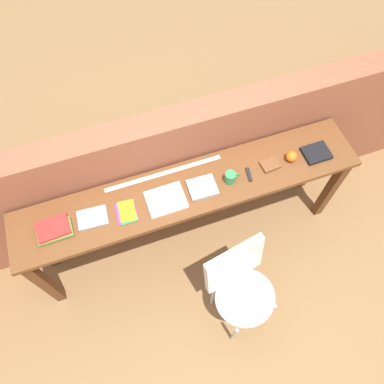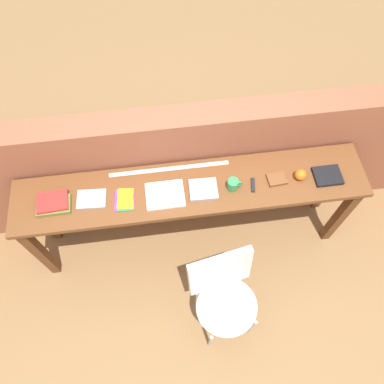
{
  "view_description": "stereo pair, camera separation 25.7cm",
  "coord_description": "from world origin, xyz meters",
  "px_view_note": "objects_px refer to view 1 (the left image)",
  "views": [
    {
      "loc": [
        -0.41,
        -0.92,
        3.15
      ],
      "look_at": [
        0.0,
        0.25,
        0.9
      ],
      "focal_mm": 35.0,
      "sensor_mm": 36.0,
      "label": 1
    },
    {
      "loc": [
        -0.16,
        -0.98,
        3.15
      ],
      "look_at": [
        0.0,
        0.25,
        0.9
      ],
      "focal_mm": 35.0,
      "sensor_mm": 36.0,
      "label": 2
    }
  ],
  "objects_px": {
    "mug": "(230,177)",
    "book_open_centre": "(166,200)",
    "leather_journal_brown": "(270,165)",
    "book_repair_rightmost": "(316,153)",
    "book_stack_leftmost": "(54,230)",
    "chair_white_moulded": "(241,286)",
    "multitool_folded": "(249,174)",
    "magazine_cycling": "(93,218)",
    "sports_ball_small": "(292,156)",
    "pamphlet_pile_colourful": "(127,212)"
  },
  "relations": [
    {
      "from": "mug",
      "to": "multitool_folded",
      "type": "distance_m",
      "value": 0.15
    },
    {
      "from": "magazine_cycling",
      "to": "leather_journal_brown",
      "type": "height_order",
      "value": "leather_journal_brown"
    },
    {
      "from": "mug",
      "to": "sports_ball_small",
      "type": "distance_m",
      "value": 0.48
    },
    {
      "from": "magazine_cycling",
      "to": "sports_ball_small",
      "type": "height_order",
      "value": "sports_ball_small"
    },
    {
      "from": "sports_ball_small",
      "to": "leather_journal_brown",
      "type": "bearing_deg",
      "value": 179.55
    },
    {
      "from": "book_stack_leftmost",
      "to": "leather_journal_brown",
      "type": "distance_m",
      "value": 1.55
    },
    {
      "from": "book_stack_leftmost",
      "to": "multitool_folded",
      "type": "xyz_separation_m",
      "value": [
        1.37,
        -0.02,
        -0.02
      ]
    },
    {
      "from": "multitool_folded",
      "to": "pamphlet_pile_colourful",
      "type": "bearing_deg",
      "value": 179.72
    },
    {
      "from": "book_stack_leftmost",
      "to": "magazine_cycling",
      "type": "bearing_deg",
      "value": 3.2
    },
    {
      "from": "chair_white_moulded",
      "to": "book_repair_rightmost",
      "type": "relative_size",
      "value": 4.64
    },
    {
      "from": "book_open_centre",
      "to": "leather_journal_brown",
      "type": "xyz_separation_m",
      "value": [
        0.79,
        0.02,
        0.0
      ]
    },
    {
      "from": "chair_white_moulded",
      "to": "pamphlet_pile_colourful",
      "type": "distance_m",
      "value": 0.96
    },
    {
      "from": "chair_white_moulded",
      "to": "book_stack_leftmost",
      "type": "xyz_separation_m",
      "value": [
        -1.08,
        0.66,
        0.38
      ]
    },
    {
      "from": "chair_white_moulded",
      "to": "sports_ball_small",
      "type": "distance_m",
      "value": 0.99
    },
    {
      "from": "book_open_centre",
      "to": "leather_journal_brown",
      "type": "height_order",
      "value": "leather_journal_brown"
    },
    {
      "from": "magazine_cycling",
      "to": "book_repair_rightmost",
      "type": "height_order",
      "value": "book_repair_rightmost"
    },
    {
      "from": "pamphlet_pile_colourful",
      "to": "book_open_centre",
      "type": "height_order",
      "value": "book_open_centre"
    },
    {
      "from": "mug",
      "to": "leather_journal_brown",
      "type": "bearing_deg",
      "value": 3.85
    },
    {
      "from": "book_open_centre",
      "to": "leather_journal_brown",
      "type": "relative_size",
      "value": 2.02
    },
    {
      "from": "book_stack_leftmost",
      "to": "mug",
      "type": "distance_m",
      "value": 1.23
    },
    {
      "from": "book_open_centre",
      "to": "sports_ball_small",
      "type": "bearing_deg",
      "value": 0.91
    },
    {
      "from": "magazine_cycling",
      "to": "book_repair_rightmost",
      "type": "relative_size",
      "value": 1.03
    },
    {
      "from": "magazine_cycling",
      "to": "book_open_centre",
      "type": "relative_size",
      "value": 0.75
    },
    {
      "from": "book_stack_leftmost",
      "to": "magazine_cycling",
      "type": "height_order",
      "value": "book_stack_leftmost"
    },
    {
      "from": "pamphlet_pile_colourful",
      "to": "sports_ball_small",
      "type": "bearing_deg",
      "value": 0.82
    },
    {
      "from": "mug",
      "to": "multitool_folded",
      "type": "relative_size",
      "value": 1.0
    },
    {
      "from": "book_repair_rightmost",
      "to": "chair_white_moulded",
      "type": "bearing_deg",
      "value": -142.1
    },
    {
      "from": "pamphlet_pile_colourful",
      "to": "book_repair_rightmost",
      "type": "xyz_separation_m",
      "value": [
        1.43,
        -0.0,
        0.01
      ]
    },
    {
      "from": "book_open_centre",
      "to": "chair_white_moulded",
      "type": "bearing_deg",
      "value": -63.15
    },
    {
      "from": "magazine_cycling",
      "to": "mug",
      "type": "height_order",
      "value": "mug"
    },
    {
      "from": "book_stack_leftmost",
      "to": "sports_ball_small",
      "type": "height_order",
      "value": "sports_ball_small"
    },
    {
      "from": "sports_ball_small",
      "to": "book_stack_leftmost",
      "type": "bearing_deg",
      "value": -179.92
    },
    {
      "from": "magazine_cycling",
      "to": "mug",
      "type": "bearing_deg",
      "value": 1.75
    },
    {
      "from": "chair_white_moulded",
      "to": "mug",
      "type": "height_order",
      "value": "mug"
    },
    {
      "from": "mug",
      "to": "book_open_centre",
      "type": "bearing_deg",
      "value": -179.93
    },
    {
      "from": "chair_white_moulded",
      "to": "book_open_centre",
      "type": "bearing_deg",
      "value": 117.18
    },
    {
      "from": "book_repair_rightmost",
      "to": "book_stack_leftmost",
      "type": "bearing_deg",
      "value": 179.38
    },
    {
      "from": "chair_white_moulded",
      "to": "multitool_folded",
      "type": "distance_m",
      "value": 0.79
    },
    {
      "from": "chair_white_moulded",
      "to": "book_open_centre",
      "type": "relative_size",
      "value": 3.39
    },
    {
      "from": "book_open_centre",
      "to": "sports_ball_small",
      "type": "xyz_separation_m",
      "value": [
        0.96,
        0.02,
        0.03
      ]
    },
    {
      "from": "book_stack_leftmost",
      "to": "pamphlet_pile_colourful",
      "type": "xyz_separation_m",
      "value": [
        0.48,
        -0.02,
        -0.02
      ]
    },
    {
      "from": "leather_journal_brown",
      "to": "chair_white_moulded",
      "type": "bearing_deg",
      "value": -128.83
    },
    {
      "from": "mug",
      "to": "pamphlet_pile_colourful",
      "type": "bearing_deg",
      "value": 179.81
    },
    {
      "from": "magazine_cycling",
      "to": "mug",
      "type": "distance_m",
      "value": 0.98
    },
    {
      "from": "chair_white_moulded",
      "to": "leather_journal_brown",
      "type": "xyz_separation_m",
      "value": [
        0.46,
        0.66,
        0.37
      ]
    },
    {
      "from": "book_open_centre",
      "to": "sports_ball_small",
      "type": "relative_size",
      "value": 3.23
    },
    {
      "from": "book_open_centre",
      "to": "sports_ball_small",
      "type": "height_order",
      "value": "sports_ball_small"
    },
    {
      "from": "multitool_folded",
      "to": "sports_ball_small",
      "type": "xyz_separation_m",
      "value": [
        0.34,
        0.02,
        0.03
      ]
    },
    {
      "from": "book_stack_leftmost",
      "to": "book_open_centre",
      "type": "bearing_deg",
      "value": -1.4
    },
    {
      "from": "pamphlet_pile_colourful",
      "to": "book_repair_rightmost",
      "type": "height_order",
      "value": "book_repair_rightmost"
    }
  ]
}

